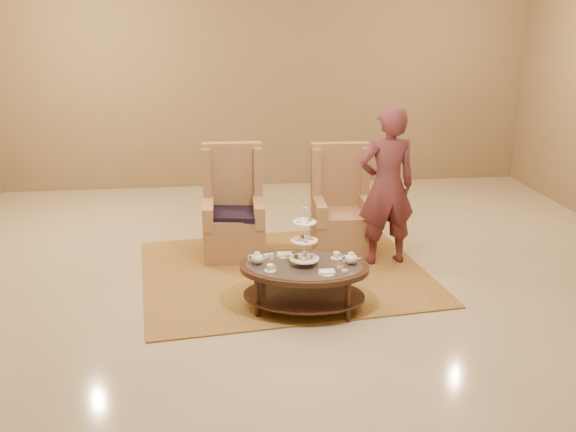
{
  "coord_description": "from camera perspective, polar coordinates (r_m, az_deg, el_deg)",
  "views": [
    {
      "loc": [
        -0.84,
        -5.7,
        2.64
      ],
      "look_at": [
        -0.13,
        0.2,
        0.7
      ],
      "focal_mm": 40.0,
      "sensor_mm": 36.0,
      "label": 1
    }
  ],
  "objects": [
    {
      "name": "ground",
      "position": [
        6.34,
        1.43,
        -6.58
      ],
      "size": [
        8.0,
        8.0,
        0.0
      ],
      "primitive_type": "plane",
      "color": "tan",
      "rests_on": "ground"
    },
    {
      "name": "rug",
      "position": [
        6.73,
        -0.33,
        -4.98
      ],
      "size": [
        3.13,
        2.7,
        0.02
      ],
      "rotation": [
        0.0,
        0.0,
        0.11
      ],
      "color": "olive",
      "rests_on": "ground"
    },
    {
      "name": "wall_back",
      "position": [
        9.78,
        -1.92,
        12.8
      ],
      "size": [
        8.0,
        0.04,
        3.5
      ],
      "primitive_type": "cube",
      "color": "olive",
      "rests_on": "ground"
    },
    {
      "name": "person",
      "position": [
        6.8,
        8.78,
        2.59
      ],
      "size": [
        0.66,
        0.47,
        1.71
      ],
      "rotation": [
        0.0,
        0.0,
        3.23
      ],
      "color": "#56242A",
      "rests_on": "ground"
    },
    {
      "name": "armchair_left",
      "position": [
        7.15,
        -4.84,
        -0.17
      ],
      "size": [
        0.68,
        0.7,
        1.23
      ],
      "rotation": [
        0.0,
        0.0,
        -0.03
      ],
      "color": "#9D704A",
      "rests_on": "ground"
    },
    {
      "name": "ceiling",
      "position": [
        6.34,
        1.43,
        -6.58
      ],
      "size": [
        8.0,
        8.0,
        0.02
      ],
      "primitive_type": "cube",
      "color": "silver",
      "rests_on": "ground"
    },
    {
      "name": "armchair_right",
      "position": [
        7.27,
        4.74,
        0.04
      ],
      "size": [
        0.67,
        0.7,
        1.2
      ],
      "rotation": [
        0.0,
        0.0,
        -0.04
      ],
      "color": "#9D704A",
      "rests_on": "ground"
    },
    {
      "name": "tea_table",
      "position": [
        5.82,
        1.43,
        -5.07
      ],
      "size": [
        1.31,
        1.03,
        0.98
      ],
      "rotation": [
        0.0,
        0.0,
        -0.21
      ],
      "color": "black",
      "rests_on": "ground"
    }
  ]
}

